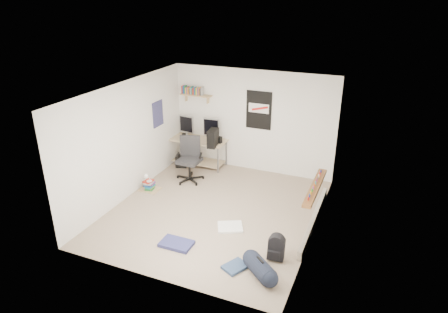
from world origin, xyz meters
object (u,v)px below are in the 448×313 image
at_px(office_chair, 189,161).
at_px(backpack, 276,249).
at_px(duffel_bag, 260,268).
at_px(desk, 197,151).
at_px(book_stack, 149,184).

height_order(office_chair, backpack, office_chair).
relative_size(office_chair, duffel_bag, 1.88).
height_order(desk, backpack, desk).
relative_size(desk, book_stack, 3.54).
xyz_separation_m(backpack, duffel_bag, (-0.12, -0.50, -0.06)).
distance_m(desk, backpack, 4.21).
bearing_deg(office_chair, backpack, -56.73).
distance_m(office_chair, duffel_bag, 3.68).
bearing_deg(desk, office_chair, -69.66).
distance_m(office_chair, book_stack, 1.05).
xyz_separation_m(desk, duffel_bag, (2.83, -3.50, -0.22)).
xyz_separation_m(desk, backpack, (2.95, -3.00, -0.16)).
height_order(desk, office_chair, office_chair).
bearing_deg(desk, backpack, -40.12).
xyz_separation_m(backpack, book_stack, (-3.33, 1.33, -0.05)).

